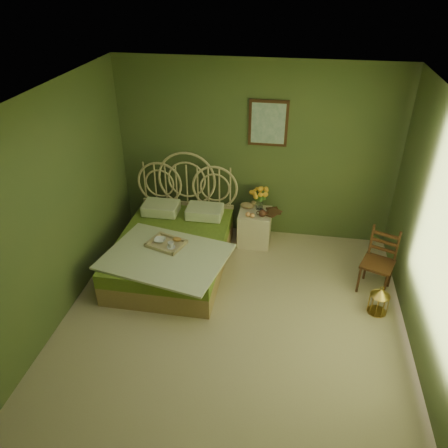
% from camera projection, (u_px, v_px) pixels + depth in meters
% --- Properties ---
extents(floor, '(4.50, 4.50, 0.00)m').
position_uv_depth(floor, '(230.00, 332.00, 5.01)').
color(floor, tan).
rests_on(floor, ground).
extents(ceiling, '(4.50, 4.50, 0.00)m').
position_uv_depth(ceiling, '(233.00, 107.00, 3.66)').
color(ceiling, silver).
rests_on(ceiling, wall_back).
extents(wall_back, '(4.00, 0.00, 4.00)m').
position_uv_depth(wall_back, '(255.00, 153.00, 6.23)').
color(wall_back, '#43562D').
rests_on(wall_back, floor).
extents(wall_left, '(0.00, 4.50, 4.50)m').
position_uv_depth(wall_left, '(45.00, 220.00, 4.62)').
color(wall_left, '#43562D').
rests_on(wall_left, floor).
extents(wall_right, '(0.00, 4.50, 4.50)m').
position_uv_depth(wall_right, '(444.00, 257.00, 4.05)').
color(wall_right, '#43562D').
rests_on(wall_right, floor).
extents(wall_art, '(0.54, 0.04, 0.64)m').
position_uv_depth(wall_art, '(268.00, 123.00, 5.95)').
color(wall_art, '#3C2610').
rests_on(wall_art, wall_back).
extents(bed, '(1.67, 2.12, 1.31)m').
position_uv_depth(bed, '(173.00, 247.00, 5.97)').
color(bed, '#A18750').
rests_on(bed, floor).
extents(nightstand, '(0.47, 0.47, 0.94)m').
position_uv_depth(nightstand, '(255.00, 222.00, 6.45)').
color(nightstand, beige).
rests_on(nightstand, floor).
extents(chair, '(0.48, 0.48, 0.84)m').
position_uv_depth(chair, '(378.00, 257.00, 5.48)').
color(chair, '#3C2610').
rests_on(chair, floor).
extents(birdcage, '(0.23, 0.23, 0.35)m').
position_uv_depth(birdcage, '(379.00, 301.00, 5.21)').
color(birdcage, '#BA8F3B').
rests_on(birdcage, floor).
extents(book_lower, '(0.24, 0.27, 0.02)m').
position_uv_depth(book_lower, '(268.00, 212.00, 6.34)').
color(book_lower, '#381E0F').
rests_on(book_lower, nightstand).
extents(book_upper, '(0.28, 0.30, 0.02)m').
position_uv_depth(book_upper, '(268.00, 211.00, 6.33)').
color(book_upper, '#472819').
rests_on(book_upper, nightstand).
extents(cereal_bowl, '(0.16, 0.16, 0.04)m').
position_uv_depth(cereal_bowl, '(160.00, 240.00, 5.70)').
color(cereal_bowl, white).
rests_on(cereal_bowl, bed).
extents(coffee_cup, '(0.10, 0.10, 0.08)m').
position_uv_depth(coffee_cup, '(171.00, 245.00, 5.57)').
color(coffee_cup, white).
rests_on(coffee_cup, bed).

